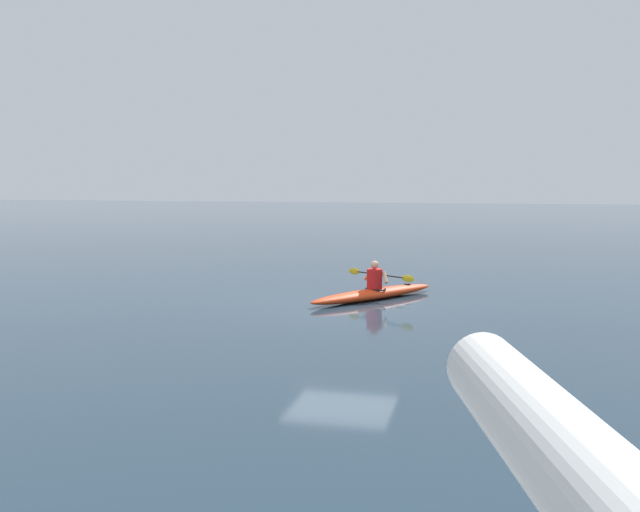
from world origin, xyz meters
The scene contains 3 objects.
ground_plane centered at (0.00, 0.00, 0.00)m, with size 160.00×160.00×0.00m, color #233847.
kayak centered at (-0.55, -1.40, 0.14)m, with size 2.98×3.87×0.28m.
kayaker centered at (-0.57, -1.44, 0.57)m, with size 1.92×1.37×0.72m.
Camera 1 is at (-3.41, 16.58, 3.06)m, focal length 39.99 mm.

